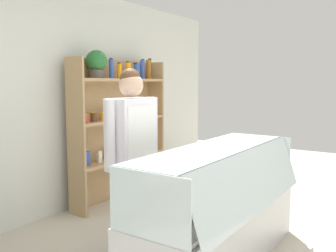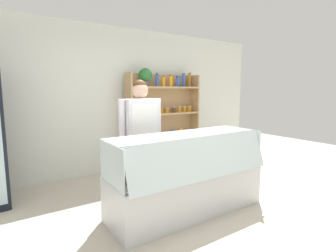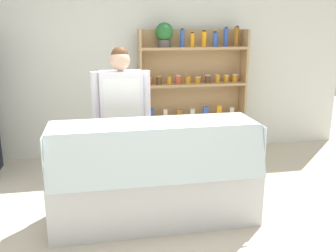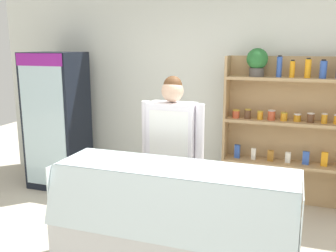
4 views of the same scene
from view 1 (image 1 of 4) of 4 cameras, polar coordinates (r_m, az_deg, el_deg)
The scene contains 4 objects.
back_wall at distance 4.57m, azimuth -17.53°, elevation 3.65°, with size 6.80×0.10×2.70m, color silver.
shelving_unit at distance 4.97m, azimuth -7.90°, elevation 1.25°, with size 1.58×0.29×1.95m.
deli_display_case at distance 3.41m, azimuth 7.54°, elevation -14.96°, with size 2.02×0.75×1.01m.
shop_clerk at distance 3.41m, azimuth -5.49°, elevation -2.76°, with size 0.66×0.25×1.69m.
Camera 1 is at (-2.84, -1.29, 1.56)m, focal length 40.00 mm.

